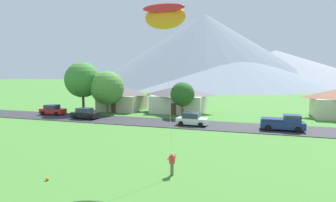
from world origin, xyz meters
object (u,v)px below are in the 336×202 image
at_px(tree_near_left, 107,88).
at_px(tree_left_of_center, 83,80).
at_px(kite_flyer_with_kite, 165,18).
at_px(parked_car_red_mid_west, 53,110).
at_px(soccer_ball, 47,179).
at_px(tree_center, 182,94).
at_px(parked_car_black_mid_east, 85,114).
at_px(house_leftmost, 123,98).
at_px(pickup_truck_navy_west_side, 284,123).
at_px(parked_car_white_west_end, 192,119).
at_px(house_right_center, 179,98).

distance_m(tree_near_left, tree_left_of_center, 4.86).
relative_size(tree_left_of_center, kite_flyer_with_kite, 0.71).
xyz_separation_m(parked_car_red_mid_west, soccer_ball, (19.22, -23.74, -0.75)).
xyz_separation_m(tree_center, soccer_ball, (-2.41, -28.16, -3.60)).
bearing_deg(parked_car_black_mid_east, soccer_ball, -62.09).
relative_size(tree_near_left, kite_flyer_with_kite, 0.59).
bearing_deg(house_leftmost, pickup_truck_navy_west_side, -21.75).
bearing_deg(tree_left_of_center, soccer_ball, -60.29).
bearing_deg(parked_car_white_west_end, parked_car_black_mid_east, 179.38).
xyz_separation_m(house_right_center, tree_near_left, (-11.47, -5.76, 2.06)).
bearing_deg(tree_center, house_leftmost, 160.16).
bearing_deg(tree_left_of_center, house_leftmost, 46.16).
relative_size(house_right_center, parked_car_white_west_end, 2.31).
distance_m(parked_car_white_west_end, pickup_truck_navy_west_side, 11.65).
bearing_deg(parked_car_black_mid_east, parked_car_red_mid_west, 166.04).
bearing_deg(soccer_ball, tree_center, 85.11).
bearing_deg(pickup_truck_navy_west_side, soccer_ball, -128.03).
xyz_separation_m(parked_car_black_mid_east, soccer_ball, (11.57, -21.83, -0.75)).
distance_m(house_leftmost, parked_car_black_mid_east, 11.16).
xyz_separation_m(tree_left_of_center, parked_car_black_mid_east, (4.14, -5.70, -5.02)).
xyz_separation_m(tree_left_of_center, kite_flyer_with_kite, (22.33, -21.66, 5.65)).
bearing_deg(parked_car_white_west_end, tree_near_left, 159.09).
distance_m(pickup_truck_navy_west_side, kite_flyer_with_kite, 21.74).
distance_m(house_leftmost, tree_left_of_center, 8.17).
relative_size(tree_near_left, soccer_ball, 31.13).
relative_size(parked_car_black_mid_east, kite_flyer_with_kite, 0.33).
relative_size(parked_car_red_mid_west, parked_car_black_mid_east, 1.00).
height_order(tree_near_left, parked_car_black_mid_east, tree_near_left).
xyz_separation_m(house_right_center, soccer_ball, (-0.41, -33.71, -2.35)).
bearing_deg(pickup_truck_navy_west_side, tree_left_of_center, 170.10).
distance_m(house_leftmost, pickup_truck_navy_west_side, 29.81).
distance_m(house_leftmost, kite_flyer_with_kite, 33.29).
height_order(tree_near_left, tree_left_of_center, tree_left_of_center).
xyz_separation_m(house_leftmost, kite_flyer_with_kite, (17.22, -26.97, 9.17)).
distance_m(tree_left_of_center, parked_car_black_mid_east, 8.65).
relative_size(house_right_center, soccer_ball, 41.15).
height_order(tree_center, kite_flyer_with_kite, kite_flyer_with_kite).
relative_size(house_right_center, tree_near_left, 1.32).
xyz_separation_m(parked_car_white_west_end, parked_car_red_mid_west, (-24.63, 2.08, 0.00)).
bearing_deg(parked_car_black_mid_east, house_leftmost, 85.00).
xyz_separation_m(tree_left_of_center, tree_center, (18.12, 0.63, -2.17)).
height_order(house_right_center, parked_car_white_west_end, house_right_center).
relative_size(house_leftmost, tree_near_left, 1.08).
bearing_deg(tree_left_of_center, parked_car_red_mid_west, -132.78).
relative_size(house_leftmost, tree_center, 1.41).
relative_size(tree_near_left, pickup_truck_navy_west_side, 1.43).
height_order(parked_car_white_west_end, parked_car_black_mid_east, same).
height_order(tree_left_of_center, parked_car_red_mid_west, tree_left_of_center).
relative_size(parked_car_white_west_end, soccer_ball, 17.78).
bearing_deg(tree_left_of_center, house_right_center, 20.99).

